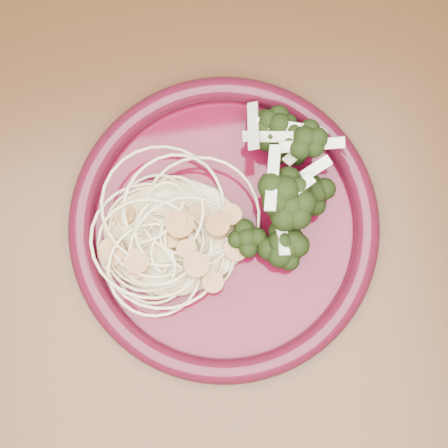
% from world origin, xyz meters
% --- Properties ---
extents(dining_table, '(1.20, 0.80, 0.75)m').
position_xyz_m(dining_table, '(0.00, 0.00, 0.65)').
color(dining_table, '#472814').
rests_on(dining_table, ground).
extents(dinner_plate, '(0.33, 0.33, 0.03)m').
position_xyz_m(dinner_plate, '(-0.10, -0.01, 0.76)').
color(dinner_plate, '#430616').
rests_on(dinner_plate, dining_table).
extents(spaghetti_pile, '(0.15, 0.13, 0.03)m').
position_xyz_m(spaghetti_pile, '(-0.15, -0.02, 0.77)').
color(spaghetti_pile, beige).
rests_on(spaghetti_pile, dinner_plate).
extents(scallop_cluster, '(0.14, 0.14, 0.04)m').
position_xyz_m(scallop_cluster, '(-0.15, -0.02, 0.81)').
color(scallop_cluster, '#A2703D').
rests_on(scallop_cluster, spaghetti_pile).
extents(broccoli_pile, '(0.11, 0.17, 0.06)m').
position_xyz_m(broccoli_pile, '(-0.04, -0.01, 0.79)').
color(broccoli_pile, black).
rests_on(broccoli_pile, dinner_plate).
extents(onion_garnish, '(0.08, 0.11, 0.05)m').
position_xyz_m(onion_garnish, '(-0.04, -0.01, 0.82)').
color(onion_garnish, beige).
rests_on(onion_garnish, broccoli_pile).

